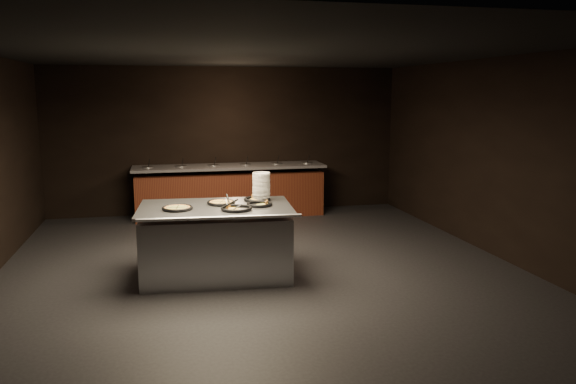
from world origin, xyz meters
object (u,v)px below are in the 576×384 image
pan_veggie_whole (177,208)px  pan_cheese_whole (221,203)px  serving_counter (216,243)px  plate_stack (261,186)px

pan_veggie_whole → pan_cheese_whole: 0.62m
pan_veggie_whole → serving_counter: bearing=12.9°
plate_stack → pan_veggie_whole: bearing=-159.6°
serving_counter → pan_veggie_whole: bearing=-162.8°
plate_stack → pan_cheese_whole: bearing=-162.2°
plate_stack → pan_cheese_whole: 0.62m
plate_stack → pan_veggie_whole: plate_stack is taller
plate_stack → pan_veggie_whole: size_ratio=0.96×
serving_counter → pan_cheese_whole: pan_cheese_whole is taller
serving_counter → pan_veggie_whole: size_ratio=5.29×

